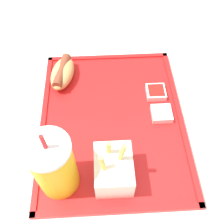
% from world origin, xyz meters
% --- Properties ---
extents(ground_plane, '(8.00, 8.00, 0.00)m').
position_xyz_m(ground_plane, '(0.00, 0.00, 0.00)').
color(ground_plane, gray).
extents(dining_table, '(1.48, 1.04, 0.72)m').
position_xyz_m(dining_table, '(0.00, 0.00, 0.36)').
color(dining_table, beige).
rests_on(dining_table, ground_plane).
extents(food_tray, '(0.44, 0.34, 0.01)m').
position_xyz_m(food_tray, '(0.04, 0.03, 0.73)').
color(food_tray, red).
rests_on(food_tray, dining_table).
extents(soda_cup, '(0.08, 0.08, 0.18)m').
position_xyz_m(soda_cup, '(-0.11, 0.14, 0.81)').
color(soda_cup, gold).
rests_on(soda_cup, food_tray).
extents(hot_dog_far, '(0.12, 0.08, 0.04)m').
position_xyz_m(hot_dog_far, '(0.18, 0.15, 0.76)').
color(hot_dog_far, tan).
rests_on(hot_dog_far, food_tray).
extents(fries_carton, '(0.09, 0.07, 0.12)m').
position_xyz_m(fries_carton, '(-0.10, 0.03, 0.77)').
color(fries_carton, silver).
rests_on(fries_carton, food_tray).
extents(sauce_cup_mayo, '(0.05, 0.05, 0.02)m').
position_xyz_m(sauce_cup_mayo, '(0.04, -0.09, 0.74)').
color(sauce_cup_mayo, silver).
rests_on(sauce_cup_mayo, food_tray).
extents(sauce_cup_ketchup, '(0.05, 0.05, 0.02)m').
position_xyz_m(sauce_cup_ketchup, '(0.11, -0.09, 0.74)').
color(sauce_cup_ketchup, silver).
rests_on(sauce_cup_ketchup, food_tray).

